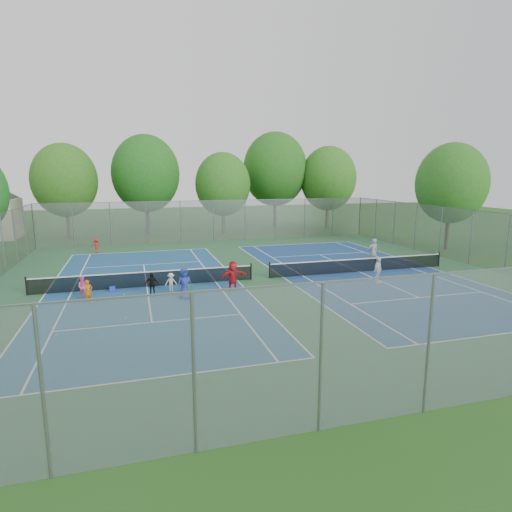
% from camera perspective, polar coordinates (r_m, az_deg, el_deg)
% --- Properties ---
extents(ground, '(120.00, 120.00, 0.00)m').
position_cam_1_polar(ground, '(27.16, 0.59, -3.08)').
color(ground, '#225019').
rests_on(ground, ground).
extents(court_pad, '(32.00, 32.00, 0.01)m').
position_cam_1_polar(court_pad, '(27.16, 0.59, -3.07)').
color(court_pad, '#2A5A38').
rests_on(court_pad, ground).
extents(court_left, '(10.97, 23.77, 0.01)m').
position_cam_1_polar(court_left, '(26.09, -14.35, -3.99)').
color(court_left, navy).
rests_on(court_left, court_pad).
extents(court_right, '(10.97, 23.77, 0.01)m').
position_cam_1_polar(court_right, '(29.87, 13.57, -2.06)').
color(court_right, navy).
rests_on(court_right, court_pad).
extents(net_left, '(12.87, 0.10, 0.91)m').
position_cam_1_polar(net_left, '(25.98, -14.39, -3.05)').
color(net_left, black).
rests_on(net_left, ground).
extents(net_right, '(12.87, 0.10, 0.91)m').
position_cam_1_polar(net_right, '(29.78, 13.60, -1.24)').
color(net_right, black).
rests_on(net_right, ground).
extents(fence_north, '(32.00, 0.10, 4.00)m').
position_cam_1_polar(fence_north, '(42.18, -5.67, 4.67)').
color(fence_north, gray).
rests_on(fence_north, ground).
extents(fence_south, '(32.00, 0.10, 4.00)m').
position_cam_1_polar(fence_south, '(12.80, 22.01, -10.95)').
color(fence_south, gray).
rests_on(fence_south, ground).
extents(fence_east, '(0.10, 32.00, 4.00)m').
position_cam_1_polar(fence_east, '(34.83, 26.72, 2.22)').
color(fence_east, gray).
rests_on(fence_east, ground).
extents(tree_nw, '(6.40, 6.40, 9.58)m').
position_cam_1_polar(tree_nw, '(47.68, -24.17, 9.20)').
color(tree_nw, '#443326').
rests_on(tree_nw, ground).
extents(tree_nl, '(7.20, 7.20, 10.69)m').
position_cam_1_polar(tree_nl, '(48.26, -14.48, 10.58)').
color(tree_nl, '#443326').
rests_on(tree_nl, ground).
extents(tree_nc, '(6.00, 6.00, 8.85)m').
position_cam_1_polar(tree_nc, '(47.23, -4.45, 9.49)').
color(tree_nc, '#443326').
rests_on(tree_nc, ground).
extents(tree_nr, '(7.60, 7.60, 11.42)m').
position_cam_1_polar(tree_nr, '(51.95, 2.56, 11.47)').
color(tree_nr, '#443326').
rests_on(tree_nr, ground).
extents(tree_ne, '(6.60, 6.60, 9.77)m').
position_cam_1_polar(tree_ne, '(52.35, 9.60, 10.15)').
color(tree_ne, '#443326').
rests_on(tree_ne, ground).
extents(tree_side_e, '(6.00, 6.00, 9.20)m').
position_cam_1_polar(tree_side_e, '(41.01, 24.60, 8.81)').
color(tree_side_e, '#443326').
rests_on(tree_side_e, ground).
extents(ball_crate, '(0.33, 0.33, 0.27)m').
position_cam_1_polar(ball_crate, '(25.68, -18.61, -4.19)').
color(ball_crate, blue).
rests_on(ball_crate, ground).
extents(ball_hopper, '(0.34, 0.34, 0.57)m').
position_cam_1_polar(ball_hopper, '(23.90, -8.89, -4.47)').
color(ball_hopper, '#227E25').
rests_on(ball_hopper, ground).
extents(student_a, '(0.54, 0.48, 1.25)m').
position_cam_1_polar(student_a, '(23.58, -21.45, -4.48)').
color(student_a, '#CD6613').
rests_on(student_a, ground).
extents(student_b, '(0.59, 0.46, 1.20)m').
position_cam_1_polar(student_b, '(24.77, -22.04, -3.86)').
color(student_b, pink).
rests_on(student_b, ground).
extents(student_c, '(0.73, 0.46, 1.07)m').
position_cam_1_polar(student_c, '(24.69, -11.26, -3.45)').
color(student_c, silver).
rests_on(student_c, ground).
extents(student_d, '(0.79, 0.44, 1.27)m').
position_cam_1_polar(student_d, '(24.07, -13.72, -3.68)').
color(student_d, black).
rests_on(student_d, ground).
extents(student_e, '(0.95, 0.77, 1.68)m').
position_cam_1_polar(student_e, '(23.02, -9.50, -3.66)').
color(student_e, navy).
rests_on(student_e, ground).
extents(student_f, '(1.66, 0.83, 1.72)m').
position_cam_1_polar(student_f, '(24.39, -3.09, -2.65)').
color(student_f, red).
rests_on(student_f, ground).
extents(child_far_baseline, '(0.89, 0.67, 1.23)m').
position_cam_1_polar(child_far_baseline, '(38.24, -20.49, 1.29)').
color(child_far_baseline, '#AC2718').
rests_on(child_far_baseline, ground).
extents(instructor, '(0.72, 0.48, 1.93)m').
position_cam_1_polar(instructor, '(32.35, 15.36, 0.56)').
color(instructor, '#98989B').
rests_on(instructor, ground).
extents(teen_court_b, '(1.00, 0.85, 1.60)m').
position_cam_1_polar(teen_court_b, '(27.01, 15.94, -1.84)').
color(teen_court_b, white).
rests_on(teen_court_b, ground).
extents(tennis_ball_0, '(0.07, 0.07, 0.07)m').
position_cam_1_polar(tennis_ball_0, '(20.39, -11.57, -8.04)').
color(tennis_ball_0, gold).
rests_on(tennis_ball_0, ground).
extents(tennis_ball_1, '(0.07, 0.07, 0.07)m').
position_cam_1_polar(tennis_ball_1, '(24.68, -17.17, -4.95)').
color(tennis_ball_1, '#E0F037').
rests_on(tennis_ball_1, ground).
extents(tennis_ball_2, '(0.07, 0.07, 0.07)m').
position_cam_1_polar(tennis_ball_2, '(23.84, -18.01, -5.56)').
color(tennis_ball_2, yellow).
rests_on(tennis_ball_2, ground).
extents(tennis_ball_3, '(0.07, 0.07, 0.07)m').
position_cam_1_polar(tennis_ball_3, '(21.53, -14.64, -7.15)').
color(tennis_ball_3, gold).
rests_on(tennis_ball_3, ground).
extents(tennis_ball_4, '(0.07, 0.07, 0.07)m').
position_cam_1_polar(tennis_ball_4, '(19.67, -25.02, -9.60)').
color(tennis_ball_4, gold).
rests_on(tennis_ball_4, ground).
extents(tennis_ball_5, '(0.07, 0.07, 0.07)m').
position_cam_1_polar(tennis_ball_5, '(20.80, -16.98, -7.92)').
color(tennis_ball_5, '#D8EE37').
rests_on(tennis_ball_5, ground).
extents(tennis_ball_6, '(0.07, 0.07, 0.07)m').
position_cam_1_polar(tennis_ball_6, '(20.55, -21.47, -8.45)').
color(tennis_ball_6, '#B0CA2F').
rests_on(tennis_ball_6, ground).
extents(tennis_ball_7, '(0.07, 0.07, 0.07)m').
position_cam_1_polar(tennis_ball_7, '(19.58, -12.35, -8.88)').
color(tennis_ball_7, '#A6C22D').
rests_on(tennis_ball_7, ground).
extents(tennis_ball_8, '(0.07, 0.07, 0.07)m').
position_cam_1_polar(tennis_ball_8, '(23.81, -4.88, -5.06)').
color(tennis_ball_8, '#C3EE37').
rests_on(tennis_ball_8, ground).
extents(tennis_ball_9, '(0.07, 0.07, 0.07)m').
position_cam_1_polar(tennis_ball_9, '(24.37, -5.34, -4.70)').
color(tennis_ball_9, '#A8C52E').
rests_on(tennis_ball_9, ground).
extents(tennis_ball_10, '(0.07, 0.07, 0.07)m').
position_cam_1_polar(tennis_ball_10, '(20.74, -25.46, -8.59)').
color(tennis_ball_10, '#B5DB33').
rests_on(tennis_ball_10, ground).
extents(tennis_ball_11, '(0.07, 0.07, 0.07)m').
position_cam_1_polar(tennis_ball_11, '(23.63, -20.11, -5.84)').
color(tennis_ball_11, gold).
rests_on(tennis_ball_11, ground).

